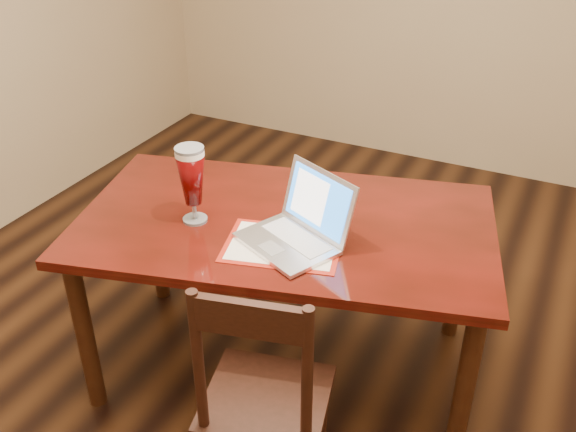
% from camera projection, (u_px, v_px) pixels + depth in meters
% --- Properties ---
extents(ground, '(5.00, 5.00, 0.00)m').
position_uv_depth(ground, '(303.00, 377.00, 2.92)').
color(ground, black).
rests_on(ground, ground).
extents(dining_table, '(1.85, 1.32, 1.11)m').
position_uv_depth(dining_table, '(282.00, 237.00, 2.63)').
color(dining_table, '#520F0A').
rests_on(dining_table, ground).
extents(dining_chair, '(0.50, 0.49, 1.00)m').
position_uv_depth(dining_chair, '(264.00, 401.00, 2.18)').
color(dining_chair, black).
rests_on(dining_chair, ground).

